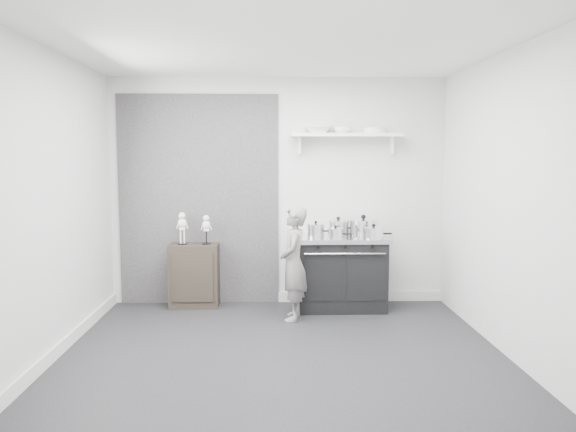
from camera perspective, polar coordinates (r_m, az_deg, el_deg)
name	(u,v)px	position (r m, az deg, el deg)	size (l,w,h in m)	color
ground	(281,352)	(5.24, -0.68, -13.65)	(4.00, 4.00, 0.00)	black
room_shell	(271,171)	(5.08, -1.74, 4.62)	(4.02, 3.62, 2.71)	silver
wall_shelf	(347,136)	(6.67, 5.97, 8.09)	(1.30, 0.26, 0.24)	white
stove	(341,272)	(6.59, 5.41, -5.69)	(1.06, 0.66, 0.85)	black
side_cabinet	(194,275)	(6.75, -9.50, -5.97)	(0.57, 0.33, 0.74)	black
child	(294,263)	(6.08, 0.57, -4.84)	(0.45, 0.30, 1.24)	slate
pot_front_left	(316,230)	(6.41, 2.85, -1.47)	(0.28, 0.20, 0.19)	silver
pot_back_left	(338,227)	(6.64, 5.13, -1.16)	(0.34, 0.25, 0.22)	silver
pot_back_right	(363,227)	(6.65, 7.66, -1.12)	(0.41, 0.33, 0.24)	silver
pot_front_right	(374,233)	(6.36, 8.69, -1.71)	(0.33, 0.24, 0.17)	silver
pot_front_center	(336,233)	(6.34, 4.88, -1.75)	(0.27, 0.18, 0.15)	silver
skeleton_full	(182,226)	(6.67, -10.69, -1.00)	(0.12, 0.08, 0.43)	silver
skeleton_torso	(206,228)	(6.63, -8.30, -1.16)	(0.11, 0.07, 0.39)	silver
bowl_large	(318,130)	(6.63, 3.08, 8.74)	(0.32, 0.32, 0.08)	white
bowl_small	(342,130)	(6.66, 5.55, 8.67)	(0.22, 0.22, 0.07)	white
plate_stack	(375,131)	(6.72, 8.80, 8.57)	(0.27, 0.27, 0.06)	silver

